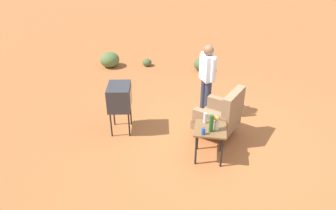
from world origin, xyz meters
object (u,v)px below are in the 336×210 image
(armchair, at_px, (221,115))
(person_standing, at_px, (207,77))
(bottle_wine_green, at_px, (211,123))
(flower_vase, at_px, (217,122))
(bottle_short_clear, at_px, (205,118))
(tv_on_stand, at_px, (120,97))
(soda_can_blue, at_px, (203,131))
(side_table, at_px, (210,133))

(armchair, relative_size, person_standing, 0.65)
(person_standing, height_order, bottle_wine_green, person_standing)
(person_standing, xyz_separation_m, bottle_wine_green, (1.67, 0.15, -0.14))
(flower_vase, bearing_deg, bottle_short_clear, -132.51)
(tv_on_stand, relative_size, bottle_wine_green, 3.22)
(armchair, relative_size, soda_can_blue, 8.69)
(armchair, distance_m, soda_can_blue, 1.00)
(person_standing, relative_size, soda_can_blue, 13.44)
(side_table, bearing_deg, bottle_short_clear, -148.37)
(side_table, relative_size, bottle_short_clear, 3.19)
(bottle_short_clear, bearing_deg, bottle_wine_green, 23.28)
(tv_on_stand, xyz_separation_m, bottle_short_clear, (0.48, 1.73, -0.04))
(tv_on_stand, distance_m, person_standing, 1.93)
(armchair, bearing_deg, tv_on_stand, -87.91)
(tv_on_stand, xyz_separation_m, soda_can_blue, (0.86, 1.71, -0.08))
(bottle_wine_green, bearing_deg, side_table, -175.10)
(bottle_wine_green, bearing_deg, tv_on_stand, -112.05)
(side_table, xyz_separation_m, bottle_short_clear, (-0.17, -0.11, 0.20))
(bottle_short_clear, height_order, bottle_wine_green, bottle_wine_green)
(person_standing, relative_size, bottle_short_clear, 8.20)
(armchair, distance_m, flower_vase, 0.80)
(side_table, xyz_separation_m, tv_on_stand, (-0.65, -1.83, 0.24))
(tv_on_stand, height_order, person_standing, person_standing)
(armchair, distance_m, bottle_short_clear, 0.68)
(armchair, height_order, side_table, armchair)
(side_table, xyz_separation_m, bottle_wine_green, (0.09, 0.01, 0.26))
(side_table, distance_m, flower_vase, 0.26)
(armchair, height_order, tv_on_stand, armchair)
(tv_on_stand, distance_m, soda_can_blue, 1.92)
(armchair, height_order, bottle_wine_green, armchair)
(side_table, xyz_separation_m, soda_can_blue, (0.20, -0.12, 0.16))
(person_standing, xyz_separation_m, bottle_short_clear, (1.41, 0.04, -0.20))
(side_table, height_order, person_standing, person_standing)
(armchair, xyz_separation_m, tv_on_stand, (0.07, -2.03, 0.28))
(flower_vase, bearing_deg, bottle_wine_green, -51.40)
(tv_on_stand, bearing_deg, side_table, 70.39)
(tv_on_stand, distance_m, bottle_wine_green, 1.98)
(armchair, xyz_separation_m, soda_can_blue, (0.93, -0.32, 0.20))
(bottle_wine_green, bearing_deg, flower_vase, 128.60)
(tv_on_stand, height_order, soda_can_blue, tv_on_stand)
(person_standing, distance_m, flower_vase, 1.62)
(soda_can_blue, xyz_separation_m, flower_vase, (-0.19, 0.22, 0.09))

